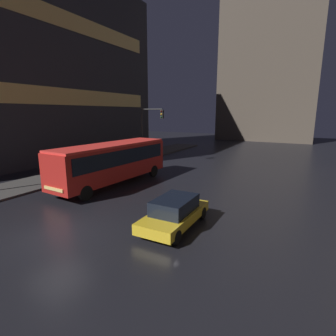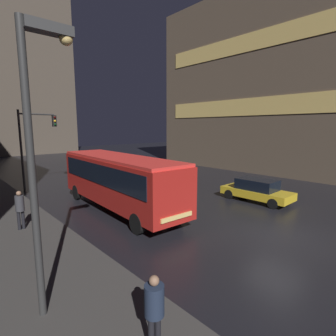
% 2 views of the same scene
% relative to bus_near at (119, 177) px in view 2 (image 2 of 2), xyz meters
% --- Properties ---
extents(ground_plane, '(120.00, 120.00, 0.00)m').
position_rel_bus_near_xyz_m(ground_plane, '(3.43, -8.07, -1.99)').
color(ground_plane, black).
extents(sidewalk_left, '(4.00, 48.00, 0.15)m').
position_rel_bus_near_xyz_m(sidewalk_left, '(-5.57, 1.93, -1.92)').
color(sidewalk_left, '#3D3A38').
rests_on(sidewalk_left, ground).
extents(building_right_block, '(10.07, 25.32, 19.49)m').
position_rel_bus_near_xyz_m(building_right_block, '(22.14, 2.23, 7.76)').
color(building_right_block, brown).
rests_on(building_right_block, ground).
extents(building_far_backdrop, '(18.07, 12.00, 29.96)m').
position_rel_bus_near_xyz_m(building_far_backdrop, '(4.63, 43.25, 12.99)').
color(building_far_backdrop, '#4C4238').
rests_on(building_far_backdrop, ground).
extents(bus_near, '(3.12, 10.58, 3.23)m').
position_rel_bus_near_xyz_m(bus_near, '(0.00, 0.00, 0.00)').
color(bus_near, '#AD1E19').
rests_on(bus_near, ground).
extents(car_taxi, '(1.98, 4.55, 1.49)m').
position_rel_bus_near_xyz_m(car_taxi, '(7.79, -4.60, -1.23)').
color(car_taxi, gold).
rests_on(car_taxi, ground).
extents(pedestrian_near, '(0.54, 0.54, 1.85)m').
position_rel_bus_near_xyz_m(pedestrian_near, '(-5.28, 0.10, -0.73)').
color(pedestrian_near, black).
rests_on(pedestrian_near, sidewalk_left).
extents(pedestrian_far, '(0.60, 0.60, 1.71)m').
position_rel_bus_near_xyz_m(pedestrian_far, '(-4.91, -9.34, -0.80)').
color(pedestrian_far, black).
rests_on(pedestrian_far, sidewalk_left).
extents(traffic_light_main, '(2.78, 0.35, 6.19)m').
position_rel_bus_near_xyz_m(traffic_light_main, '(-2.15, 8.62, 2.16)').
color(traffic_light_main, '#2D2D2D').
rests_on(traffic_light_main, ground).
extents(street_lamp_sidewalk, '(1.25, 0.36, 7.18)m').
position_rel_bus_near_xyz_m(street_lamp_sidewalk, '(-6.11, -6.57, 2.95)').
color(street_lamp_sidewalk, '#2D2D2D').
rests_on(street_lamp_sidewalk, sidewalk_left).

